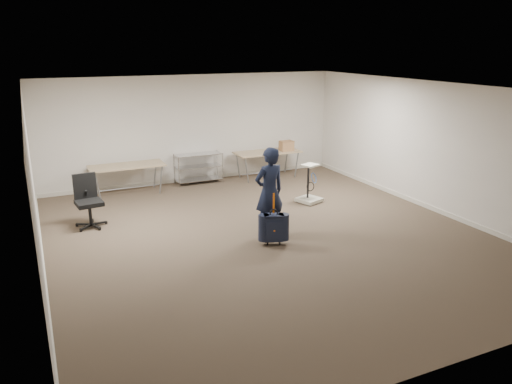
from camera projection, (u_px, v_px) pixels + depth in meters
name	position (u px, v px, depth m)	size (l,w,h in m)	color
ground	(268.00, 236.00, 9.62)	(9.00, 9.00, 0.00)	#473A2B
room_shell	(240.00, 212.00, 10.80)	(8.00, 9.00, 9.00)	silver
folding_table_left	(127.00, 167.00, 12.11)	(1.80, 0.75, 0.73)	tan
folding_table_right	(267.00, 153.00, 13.62)	(1.80, 0.75, 0.73)	tan
wire_shelf	(199.00, 167.00, 13.15)	(1.22, 0.47, 0.80)	#B9BBC0
person	(269.00, 192.00, 9.46)	(0.63, 0.41, 1.72)	black
suitcase	(274.00, 228.00, 9.10)	(0.41, 0.32, 0.99)	black
office_chair	(89.00, 211.00, 10.04)	(0.65, 0.65, 1.07)	black
equipment_cart	(309.00, 192.00, 11.59)	(0.63, 0.63, 0.91)	beige
cardboard_box	(286.00, 146.00, 13.70)	(0.36, 0.27, 0.27)	olive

